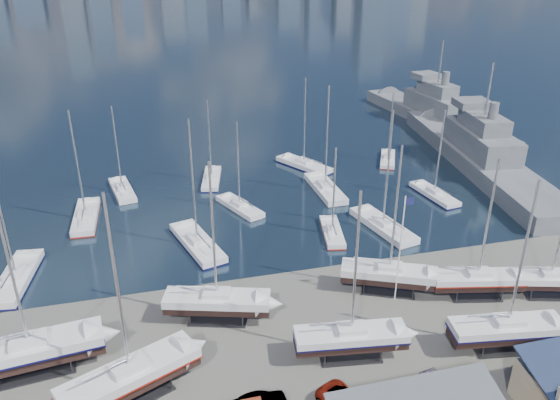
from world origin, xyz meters
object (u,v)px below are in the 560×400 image
object	(u,v)px
sailboat_cradle_0	(31,351)
naval_ship_west	(434,116)
naval_ship_east	(478,156)
flagpole	(401,242)

from	to	relation	value
sailboat_cradle_0	naval_ship_west	distance (m)	87.34
sailboat_cradle_0	naval_ship_east	xyz separation A→B (m)	(62.80, 32.72, -0.54)
flagpole	sailboat_cradle_0	bearing A→B (deg)	-176.77
naval_ship_west	flagpole	distance (m)	63.47
naval_ship_east	flagpole	xyz separation A→B (m)	(-29.02, -30.81, 4.93)
naval_ship_east	flagpole	world-z (taller)	naval_ship_east
naval_ship_west	sailboat_cradle_0	bearing A→B (deg)	122.68
sailboat_cradle_0	naval_ship_west	xyz separation A→B (m)	(67.45, 55.48, -0.54)
sailboat_cradle_0	flagpole	xyz separation A→B (m)	(33.78, 1.91, 4.39)
naval_ship_east	naval_ship_west	distance (m)	23.23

